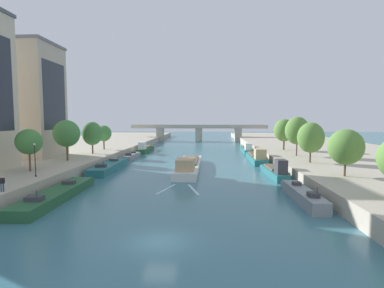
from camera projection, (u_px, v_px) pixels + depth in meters
ground_plane at (160, 242)px, 22.54m from camera, size 400.00×400.00×0.00m
quay_left at (64, 150)px, 78.96m from camera, size 36.00×170.00×1.92m
quay_right at (329, 152)px, 75.42m from camera, size 36.00×170.00×1.92m
barge_midriver at (189, 165)px, 53.75m from camera, size 4.10×23.02×3.06m
wake_behind_barge at (180, 189)px, 39.38m from camera, size 5.60×5.91×0.03m
moored_boat_left_second at (57, 194)px, 34.41m from camera, size 3.39×16.73×2.23m
moored_boat_left_near at (109, 166)px, 54.15m from camera, size 3.53×16.09×2.39m
moored_boat_left_lone at (132, 156)px, 70.58m from camera, size 2.06×10.75×2.13m
moored_boat_left_downstream at (145, 149)px, 83.95m from camera, size 2.44×13.54×3.14m
moored_boat_right_near at (302, 195)px, 33.81m from camera, size 2.06×12.04×2.42m
moored_boat_right_second at (275, 171)px, 47.84m from camera, size 2.42×12.19×3.27m
moored_boat_right_lone at (256, 157)px, 65.39m from camera, size 3.11×16.93×3.24m
moored_boat_right_gap_after at (246, 149)px, 83.79m from camera, size 2.48×14.06×2.85m
tree_left_midway at (29, 142)px, 41.72m from camera, size 3.55×3.55×5.98m
tree_left_end_of_row at (67, 134)px, 52.62m from camera, size 4.59×4.59×7.19m
tree_left_far at (92, 134)px, 63.30m from camera, size 4.18×4.18×6.79m
tree_left_by_lamp at (104, 133)px, 72.34m from camera, size 3.71×3.71×5.85m
tree_right_nearest at (346, 147)px, 38.15m from camera, size 4.41×4.41×6.09m
tree_right_by_lamp at (311, 138)px, 50.21m from camera, size 4.40×4.40×6.83m
tree_right_midway at (297, 131)px, 59.46m from camera, size 4.71×4.71×7.84m
tree_right_third at (284, 130)px, 70.77m from camera, size 4.78×4.78×7.38m
lamppost_left_bank at (35, 158)px, 37.93m from camera, size 0.28×0.28×4.32m
building_left_corner at (21, 100)px, 57.59m from camera, size 13.93×10.58×21.92m
bridge_far at (199, 131)px, 125.01m from camera, size 56.80×4.40×6.92m
person_on_quay at (2, 183)px, 30.14m from camera, size 0.42×0.39×1.62m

